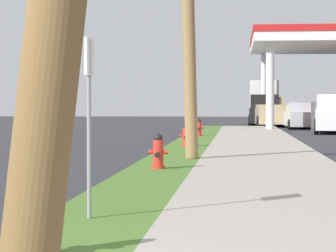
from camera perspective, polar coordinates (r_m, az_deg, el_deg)
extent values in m
cylinder|color=red|center=(6.54, -10.29, -9.88)|extent=(0.29, 0.29, 0.06)
cylinder|color=red|center=(6.49, -10.30, -7.54)|extent=(0.22, 0.22, 0.60)
sphere|color=black|center=(6.44, -10.32, -4.56)|extent=(0.19, 0.19, 0.19)
cylinder|color=black|center=(6.43, -10.32, -3.85)|extent=(0.06, 0.06, 0.05)
cylinder|color=red|center=(6.53, -11.67, -7.07)|extent=(0.10, 0.09, 0.09)
cylinder|color=red|center=(6.44, -8.93, -7.18)|extent=(0.10, 0.09, 0.09)
cylinder|color=black|center=(6.33, -10.73, -7.80)|extent=(0.11, 0.12, 0.11)
cylinder|color=red|center=(14.88, -0.79, -3.32)|extent=(0.29, 0.29, 0.06)
cylinder|color=red|center=(14.86, -0.79, -2.28)|extent=(0.22, 0.22, 0.60)
sphere|color=black|center=(14.84, -0.79, -0.97)|extent=(0.19, 0.19, 0.19)
cylinder|color=black|center=(14.84, -0.79, -0.66)|extent=(0.06, 0.06, 0.05)
cylinder|color=red|center=(14.88, -1.40, -2.09)|extent=(0.10, 0.09, 0.09)
cylinder|color=red|center=(14.84, -0.17, -2.10)|extent=(0.10, 0.09, 0.09)
cylinder|color=black|center=(14.69, -0.86, -2.33)|extent=(0.11, 0.12, 0.11)
cylinder|color=red|center=(22.75, 1.43, -1.56)|extent=(0.29, 0.29, 0.06)
cylinder|color=red|center=(22.74, 1.43, -0.88)|extent=(0.22, 0.22, 0.60)
sphere|color=black|center=(22.73, 1.43, -0.03)|extent=(0.19, 0.19, 0.19)
cylinder|color=black|center=(22.73, 1.43, 0.18)|extent=(0.06, 0.06, 0.05)
cylinder|color=red|center=(22.75, 1.03, -0.76)|extent=(0.10, 0.09, 0.09)
cylinder|color=red|center=(22.73, 1.84, -0.76)|extent=(0.10, 0.09, 0.09)
cylinder|color=black|center=(22.57, 1.40, -0.91)|extent=(0.11, 0.12, 0.11)
cylinder|color=red|center=(30.33, 2.50, -0.73)|extent=(0.29, 0.29, 0.06)
cylinder|color=red|center=(30.32, 2.50, -0.22)|extent=(0.22, 0.22, 0.60)
sphere|color=black|center=(30.31, 2.50, 0.42)|extent=(0.19, 0.19, 0.19)
cylinder|color=black|center=(30.31, 2.50, 0.57)|extent=(0.06, 0.06, 0.05)
cylinder|color=red|center=(30.33, 2.19, -0.13)|extent=(0.10, 0.09, 0.09)
cylinder|color=red|center=(30.31, 2.80, -0.13)|extent=(0.10, 0.09, 0.09)
cylinder|color=black|center=(30.15, 2.48, -0.24)|extent=(0.11, 0.12, 0.11)
cylinder|color=gray|center=(8.41, -6.35, -0.27)|extent=(0.05, 0.05, 2.10)
cube|color=white|center=(8.42, -6.37, 5.52)|extent=(0.04, 0.36, 0.44)
cylinder|color=silver|center=(39.11, 8.18, 3.14)|extent=(0.44, 0.44, 4.85)
cylinder|color=silver|center=(47.78, 7.72, 2.89)|extent=(0.44, 0.44, 4.85)
cube|color=white|center=(43.76, 11.37, 6.48)|extent=(7.01, 10.48, 0.50)
cube|color=red|center=(43.80, 11.38, 7.04)|extent=(7.11, 10.58, 0.36)
cube|color=#47474C|center=(39.30, 11.97, 0.75)|extent=(0.70, 1.10, 1.60)
cube|color=#47474C|center=(47.94, 10.82, 0.93)|extent=(0.70, 1.10, 1.60)
cube|color=#BCBCC1|center=(43.57, 10.61, 0.57)|extent=(2.05, 4.59, 0.85)
cube|color=#BCBCC1|center=(43.34, 10.65, 1.50)|extent=(1.70, 2.10, 0.56)
cylinder|color=black|center=(45.16, 9.23, 0.25)|extent=(0.25, 0.61, 0.60)
cylinder|color=black|center=(45.38, 11.39, 0.25)|extent=(0.25, 0.61, 0.60)
cylinder|color=black|center=(41.78, 9.76, 0.13)|extent=(0.25, 0.61, 0.60)
cylinder|color=black|center=(42.03, 12.09, 0.13)|extent=(0.25, 0.61, 0.60)
cylinder|color=black|center=(41.92, 12.94, 0.12)|extent=(0.24, 0.61, 0.60)
cube|color=black|center=(50.09, 7.70, 0.87)|extent=(2.16, 6.45, 1.00)
cube|color=white|center=(50.86, 7.70, 2.52)|extent=(2.06, 4.02, 1.90)
cube|color=black|center=(48.04, 7.74, 1.97)|extent=(1.89, 2.09, 0.90)
cylinder|color=black|center=(47.47, 8.88, 0.42)|extent=(0.24, 0.77, 0.76)
cylinder|color=black|center=(47.44, 6.59, 0.43)|extent=(0.24, 0.77, 0.76)
cylinder|color=black|center=(52.76, 8.70, 0.55)|extent=(0.24, 0.77, 0.76)
cylinder|color=black|center=(52.74, 6.64, 0.56)|extent=(0.24, 0.77, 0.76)
cube|color=white|center=(37.16, 13.25, 0.54)|extent=(2.53, 5.57, 1.00)
cube|color=white|center=(38.12, 13.21, 1.89)|extent=(2.03, 2.22, 0.76)
cube|color=white|center=(35.96, 13.32, 1.49)|extent=(2.16, 3.09, 0.24)
cylinder|color=black|center=(39.30, 11.76, 0.13)|extent=(0.29, 0.78, 0.76)
cylinder|color=black|center=(35.00, 11.81, -0.06)|extent=(0.29, 0.78, 0.76)
cube|color=tan|center=(47.17, 8.16, 0.82)|extent=(2.40, 5.53, 1.00)
cube|color=tan|center=(48.13, 8.03, 1.88)|extent=(1.99, 2.18, 0.76)
cube|color=tan|center=(45.98, 8.34, 1.56)|extent=(2.09, 3.05, 0.24)
cylinder|color=black|center=(49.21, 6.77, 0.48)|extent=(0.28, 0.77, 0.76)
cylinder|color=black|center=(49.43, 8.96, 0.47)|extent=(0.28, 0.77, 0.76)
cylinder|color=black|center=(44.93, 7.28, 0.35)|extent=(0.28, 0.77, 0.76)
cylinder|color=black|center=(45.17, 9.68, 0.35)|extent=(0.28, 0.77, 0.76)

